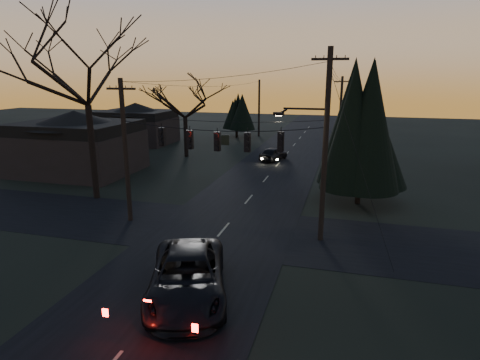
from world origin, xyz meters
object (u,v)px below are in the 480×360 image
(utility_pole_left, at_px, (131,220))
(utility_pole_far_l, at_px, (259,136))
(evergreen_right, at_px, (363,132))
(utility_pole_right, at_px, (320,240))
(suv_near, at_px, (188,277))
(bare_tree_left, at_px, (84,65))
(sedan_oncoming_a, at_px, (273,154))
(utility_pole_far_r, at_px, (338,150))

(utility_pole_left, xyz_separation_m, utility_pole_far_l, (0.00, 36.00, 0.00))
(utility_pole_far_l, relative_size, evergreen_right, 0.91)
(utility_pole_far_l, bearing_deg, utility_pole_right, -72.28)
(utility_pole_far_l, height_order, suv_near, utility_pole_far_l)
(utility_pole_far_l, relative_size, bare_tree_left, 0.60)
(utility_pole_left, distance_m, sedan_oncoming_a, 20.44)
(utility_pole_far_r, relative_size, suv_near, 1.33)
(evergreen_right, bearing_deg, utility_pole_far_l, 115.04)
(sedan_oncoming_a, bearing_deg, utility_pole_far_r, -112.29)
(utility_pole_far_r, xyz_separation_m, bare_tree_left, (-16.27, -24.50, 9.32))
(utility_pole_left, height_order, suv_near, utility_pole_left)
(utility_pole_far_l, height_order, sedan_oncoming_a, utility_pole_far_l)
(utility_pole_far_r, xyz_separation_m, utility_pole_far_l, (-11.50, 8.00, 0.00))
(bare_tree_left, relative_size, evergreen_right, 1.52)
(utility_pole_right, distance_m, suv_near, 8.69)
(utility_pole_right, bearing_deg, sedan_oncoming_a, 107.69)
(utility_pole_left, height_order, sedan_oncoming_a, utility_pole_left)
(utility_pole_right, bearing_deg, bare_tree_left, 167.84)
(utility_pole_far_r, relative_size, evergreen_right, 0.97)
(utility_pole_right, xyz_separation_m, suv_near, (-4.70, -7.26, 0.89))
(utility_pole_left, bearing_deg, utility_pole_far_r, 67.67)
(bare_tree_left, height_order, sedan_oncoming_a, bare_tree_left)
(utility_pole_right, xyz_separation_m, utility_pole_left, (-11.50, 0.00, 0.00))
(utility_pole_far_l, xyz_separation_m, suv_near, (6.80, -43.26, 0.89))
(utility_pole_far_r, bearing_deg, sedan_oncoming_a, -127.39)
(utility_pole_right, bearing_deg, suv_near, -122.92)
(utility_pole_right, xyz_separation_m, utility_pole_far_l, (-11.50, 36.00, 0.00))
(utility_pole_left, height_order, utility_pole_far_l, utility_pole_left)
(utility_pole_far_r, height_order, sedan_oncoming_a, utility_pole_far_r)
(evergreen_right, bearing_deg, suv_near, -115.01)
(utility_pole_far_l, distance_m, suv_near, 43.80)
(suv_near, distance_m, sedan_oncoming_a, 27.07)
(utility_pole_right, bearing_deg, utility_pole_left, 180.00)
(utility_pole_far_l, distance_m, sedan_oncoming_a, 17.07)
(utility_pole_right, relative_size, utility_pole_far_l, 1.25)
(utility_pole_far_l, relative_size, sedan_oncoming_a, 1.94)
(evergreen_right, relative_size, suv_near, 1.37)
(utility_pole_right, relative_size, evergreen_right, 1.14)
(utility_pole_far_r, xyz_separation_m, sedan_oncoming_a, (-6.30, -8.24, 0.70))
(bare_tree_left, bearing_deg, utility_pole_far_l, 81.65)
(evergreen_right, bearing_deg, sedan_oncoming_a, 123.27)
(utility_pole_right, height_order, bare_tree_left, bare_tree_left)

